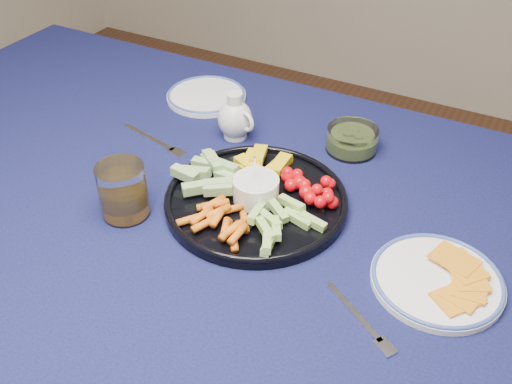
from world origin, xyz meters
The scene contains 9 objects.
dining_table centered at (0.00, 0.00, 0.66)m, with size 1.67×1.07×0.75m.
crudite_platter centered at (0.11, 0.06, 0.77)m, with size 0.33×0.33×0.11m.
creamer_pitcher centered at (-0.04, 0.25, 0.79)m, with size 0.09×0.07×0.10m.
pickle_bowl centered at (0.20, 0.31, 0.77)m, with size 0.11×0.11×0.05m.
cheese_plate centered at (0.45, 0.02, 0.76)m, with size 0.20×0.20×0.02m.
juice_tumbler centered at (-0.08, -0.07, 0.79)m, with size 0.08×0.08×0.10m.
fork_left centered at (-0.17, 0.14, 0.75)m, with size 0.18×0.06×0.00m.
fork_right centered at (0.38, -0.10, 0.75)m, with size 0.14×0.09×0.00m.
side_plate_extra centered at (-0.18, 0.36, 0.75)m, with size 0.19×0.19×0.02m.
Camera 1 is at (0.49, -0.65, 1.40)m, focal length 40.00 mm.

